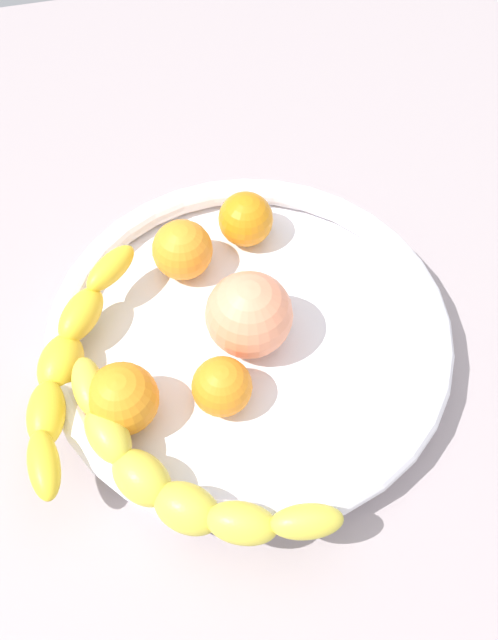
{
  "coord_description": "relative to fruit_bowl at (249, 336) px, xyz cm",
  "views": [
    {
      "loc": [
        -32.03,
        7.47,
        58.8
      ],
      "look_at": [
        0.0,
        0.0,
        7.94
      ],
      "focal_mm": 38.9,
      "sensor_mm": 36.0,
      "label": 1
    }
  ],
  "objects": [
    {
      "name": "orange_front",
      "position": [
        -5.63,
        3.62,
        2.22
      ],
      "size": [
        5.12,
        5.12,
        5.12
      ],
      "primitive_type": "sphere",
      "color": "orange",
      "rests_on": "fruit_bowl"
    },
    {
      "name": "peach_blush",
      "position": [
        0.28,
        -0.4,
        3.5
      ],
      "size": [
        7.68,
        7.68,
        7.68
      ],
      "primitive_type": "sphere",
      "color": "#F9936B",
      "rests_on": "fruit_bowl"
    },
    {
      "name": "orange_rear",
      "position": [
        11.64,
        -2.39,
        2.34
      ],
      "size": [
        5.37,
        5.37,
        5.37
      ],
      "primitive_type": "sphere",
      "color": "orange",
      "rests_on": "fruit_bowl"
    },
    {
      "name": "orange_mid_left",
      "position": [
        9.14,
        4.29,
        2.53
      ],
      "size": [
        5.74,
        5.74,
        5.74
      ],
      "primitive_type": "sphere",
      "color": "orange",
      "rests_on": "fruit_bowl"
    },
    {
      "name": "kitchen_counter",
      "position": [
        0.0,
        0.0,
        -3.78
      ],
      "size": [
        120.0,
        120.0,
        3.0
      ],
      "primitive_type": "cube",
      "color": "#A29497",
      "rests_on": "ground"
    },
    {
      "name": "banana_draped_left",
      "position": [
        -12.66,
        8.97,
        2.59
      ],
      "size": [
        19.1,
        18.24,
        4.64
      ],
      "color": "yellow",
      "rests_on": "fruit_bowl"
    },
    {
      "name": "orange_mid_right",
      "position": [
        -5.14,
        11.82,
        2.71
      ],
      "size": [
        6.1,
        6.1,
        6.1
      ],
      "primitive_type": "sphere",
      "color": "orange",
      "rests_on": "fruit_bowl"
    },
    {
      "name": "fruit_bowl",
      "position": [
        0.0,
        0.0,
        0.0
      ],
      "size": [
        36.38,
        36.38,
        4.45
      ],
      "color": "white",
      "rests_on": "kitchen_counter"
    },
    {
      "name": "banana_draped_right",
      "position": [
        -0.66,
        15.87,
        2.61
      ],
      "size": [
        23.21,
        11.9,
        5.37
      ],
      "color": "yellow",
      "rests_on": "fruit_bowl"
    }
  ]
}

